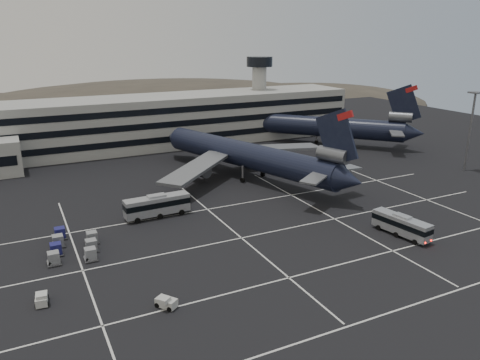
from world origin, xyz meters
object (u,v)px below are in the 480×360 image
(tug_a, at_px, (42,299))
(uld_cluster, at_px, (72,245))
(trijet_main, at_px, (248,155))
(bus_near, at_px, (401,224))
(bus_far, at_px, (157,205))

(tug_a, xyz_separation_m, uld_cluster, (5.14, 13.41, 0.20))
(trijet_main, relative_size, bus_near, 5.57)
(bus_near, distance_m, bus_far, 40.73)
(bus_near, distance_m, uld_cluster, 50.58)
(bus_near, bearing_deg, uld_cluster, 151.21)
(trijet_main, bearing_deg, bus_near, -97.24)
(tug_a, bearing_deg, uld_cluster, 74.57)
(trijet_main, height_order, uld_cluster, trijet_main)
(bus_near, height_order, uld_cluster, bus_near)
(bus_near, bearing_deg, bus_far, 133.58)
(bus_far, height_order, tug_a, bus_far)
(trijet_main, bearing_deg, tug_a, -160.94)
(tug_a, bearing_deg, bus_far, 51.30)
(trijet_main, xyz_separation_m, tug_a, (-45.15, -34.45, -4.57))
(uld_cluster, bearing_deg, tug_a, -110.96)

